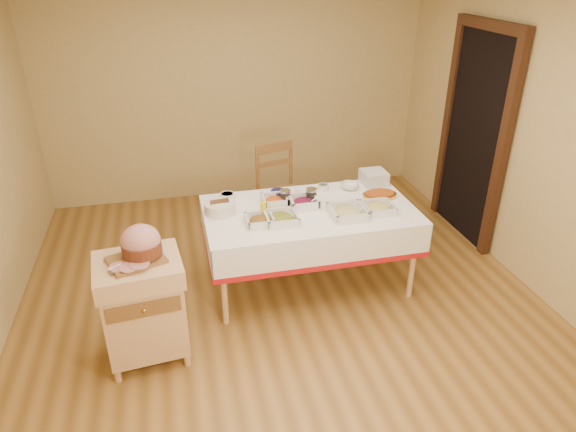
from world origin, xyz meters
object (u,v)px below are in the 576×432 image
at_px(preserve_jar_left, 285,197).
at_px(preserve_jar_right, 311,196).
at_px(dining_chair, 281,192).
at_px(ham_on_board, 140,245).
at_px(mustard_bottle, 263,209).
at_px(butcher_cart, 143,304).
at_px(dining_table, 309,225).
at_px(plate_stack, 374,177).
at_px(bread_basket, 220,208).
at_px(brass_platter, 380,195).

distance_m(preserve_jar_left, preserve_jar_right, 0.23).
xyz_separation_m(dining_chair, preserve_jar_right, (0.10, -0.80, 0.30)).
distance_m(ham_on_board, mustard_bottle, 1.14).
relative_size(butcher_cart, preserve_jar_right, 6.63).
relative_size(dining_table, mustard_bottle, 11.05).
height_order(dining_chair, plate_stack, dining_chair).
distance_m(dining_chair, mustard_bottle, 1.10).
bearing_deg(plate_stack, preserve_jar_left, -166.78).
relative_size(butcher_cart, bread_basket, 3.19).
height_order(dining_table, brass_platter, brass_platter).
height_order(plate_stack, brass_platter, plate_stack).
distance_m(preserve_jar_left, brass_platter, 0.87).
relative_size(ham_on_board, preserve_jar_left, 3.22).
distance_m(bread_basket, plate_stack, 1.54).
bearing_deg(dining_table, preserve_jar_right, 68.29).
distance_m(preserve_jar_left, mustard_bottle, 0.33).
height_order(butcher_cart, ham_on_board, ham_on_board).
bearing_deg(preserve_jar_left, brass_platter, -5.33).
relative_size(dining_table, plate_stack, 7.93).
distance_m(dining_chair, brass_platter, 1.15).
bearing_deg(dining_table, bread_basket, 172.30).
xyz_separation_m(dining_table, dining_chair, (-0.05, 0.94, -0.08)).
height_order(dining_table, butcher_cart, butcher_cart).
xyz_separation_m(butcher_cart, dining_chair, (1.38, 1.61, 0.04)).
bearing_deg(butcher_cart, mustard_bottle, 31.35).
distance_m(dining_chair, bread_basket, 1.14).
bearing_deg(preserve_jar_right, ham_on_board, -151.81).
height_order(preserve_jar_left, preserve_jar_right, preserve_jar_right).
relative_size(dining_chair, preserve_jar_left, 8.43).
distance_m(ham_on_board, plate_stack, 2.38).
bearing_deg(dining_chair, preserve_jar_left, -99.48).
distance_m(dining_chair, ham_on_board, 2.11).
xyz_separation_m(plate_stack, brass_platter, (-0.06, -0.30, -0.04)).
relative_size(bread_basket, brass_platter, 0.83).
bearing_deg(dining_chair, brass_platter, -48.76).
distance_m(butcher_cart, plate_stack, 2.45).
relative_size(preserve_jar_right, brass_platter, 0.40).
xyz_separation_m(dining_table, bread_basket, (-0.76, 0.10, 0.21)).
distance_m(butcher_cart, dining_chair, 2.12).
distance_m(dining_table, brass_platter, 0.72).
height_order(dining_chair, ham_on_board, ham_on_board).
xyz_separation_m(butcher_cart, mustard_bottle, (1.01, 0.62, 0.36)).
distance_m(preserve_jar_right, bread_basket, 0.82).
bearing_deg(dining_table, preserve_jar_left, 134.32).
bearing_deg(bread_basket, ham_on_board, -130.23).
height_order(butcher_cart, plate_stack, plate_stack).
xyz_separation_m(dining_chair, preserve_jar_left, (-0.13, -0.76, 0.30)).
relative_size(ham_on_board, brass_platter, 1.21).
height_order(preserve_jar_left, plate_stack, plate_stack).
distance_m(ham_on_board, bread_basket, 0.98).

